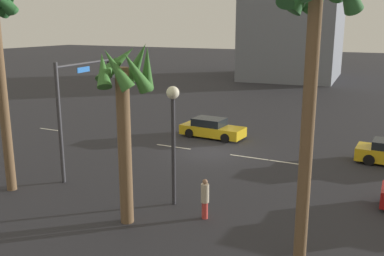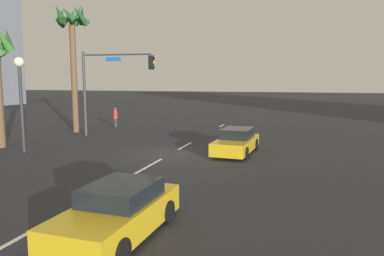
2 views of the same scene
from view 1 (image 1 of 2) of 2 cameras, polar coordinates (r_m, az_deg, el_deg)
ground_plane at (r=27.38m, az=2.45°, el=-3.18°), size 220.00×220.00×0.00m
lane_stripe_2 at (r=25.87m, az=12.58°, el=-4.49°), size 2.25×0.14×0.01m
lane_stripe_3 at (r=26.49m, az=7.52°, el=-3.84°), size 2.43×0.14×0.01m
lane_stripe_4 at (r=28.51m, az=-2.46°, el=-2.48°), size 2.50×0.14×0.01m
lane_stripe_5 at (r=34.89m, az=-18.27°, el=-0.18°), size 1.93×0.14×0.01m
car_1 at (r=30.79m, az=2.62°, el=-0.07°), size 4.62×2.10×1.37m
traffic_signal at (r=23.61m, az=-14.52°, el=4.08°), size 0.78×5.40×6.09m
streetlamp at (r=18.54m, az=-2.51°, el=0.87°), size 0.56×0.56×5.33m
pedestrian_0 at (r=18.01m, az=1.71°, el=-9.19°), size 0.45×0.45×1.72m
palm_tree_0 at (r=13.96m, az=15.93°, el=11.95°), size 2.57×2.44×9.98m
palm_tree_2 at (r=16.70m, az=-8.76°, el=4.28°), size 2.62×2.56×7.30m
building_3 at (r=67.30m, az=13.43°, el=14.66°), size 13.98×17.40×19.24m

